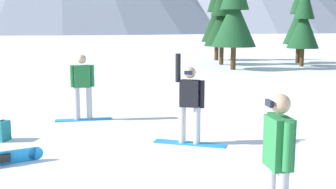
% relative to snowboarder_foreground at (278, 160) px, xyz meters
% --- Properties ---
extents(snowboarder_foreground, '(0.72, 1.49, 1.71)m').
position_rel_snowboarder_foreground_xyz_m(snowboarder_foreground, '(0.00, 0.00, 0.00)').
color(snowboarder_foreground, pink).
rests_on(snowboarder_foreground, ground_plane).
extents(snowboarder_midground, '(1.58, 0.46, 1.94)m').
position_rel_snowboarder_foreground_xyz_m(snowboarder_midground, '(-1.48, 3.61, -0.00)').
color(snowboarder_midground, '#1E8CD8').
rests_on(snowboarder_midground, ground_plane).
extents(snowboarder_background, '(1.50, 0.81, 1.77)m').
position_rel_snowboarder_foreground_xyz_m(snowboarder_background, '(-4.56, 5.44, 0.03)').
color(snowboarder_background, '#1E8CD8').
rests_on(snowboarder_background, ground_plane).
extents(backpack_teal, '(0.29, 0.34, 0.47)m').
position_rel_snowboarder_foreground_xyz_m(backpack_teal, '(-5.59, 3.20, -0.69)').
color(backpack_teal, '#1E7A7F').
rests_on(backpack_teal, ground_plane).
extents(pine_tree_young, '(2.30, 2.30, 6.26)m').
position_rel_snowboarder_foreground_xyz_m(pine_tree_young, '(-2.02, 26.35, 2.51)').
color(pine_tree_young, '#472D19').
rests_on(pine_tree_young, ground_plane).
extents(pine_tree_short, '(1.98, 1.98, 5.20)m').
position_rel_snowboarder_foreground_xyz_m(pine_tree_short, '(3.57, 22.31, 1.93)').
color(pine_tree_short, '#472D19').
rests_on(pine_tree_short, ground_plane).
extents(pine_tree_twin, '(2.12, 2.12, 5.89)m').
position_rel_snowboarder_foreground_xyz_m(pine_tree_twin, '(3.68, 24.87, 2.30)').
color(pine_tree_twin, '#472D19').
rests_on(pine_tree_twin, ground_plane).
extents(pine_tree_broad, '(2.33, 2.33, 5.58)m').
position_rel_snowboarder_foreground_xyz_m(pine_tree_broad, '(-1.51, 22.71, 2.14)').
color(pine_tree_broad, '#472D19').
rests_on(pine_tree_broad, ground_plane).
extents(pine_tree_tall, '(2.58, 2.58, 6.08)m').
position_rel_snowboarder_foreground_xyz_m(pine_tree_tall, '(-0.72, 19.54, 2.41)').
color(pine_tree_tall, '#472D19').
rests_on(pine_tree_tall, ground_plane).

